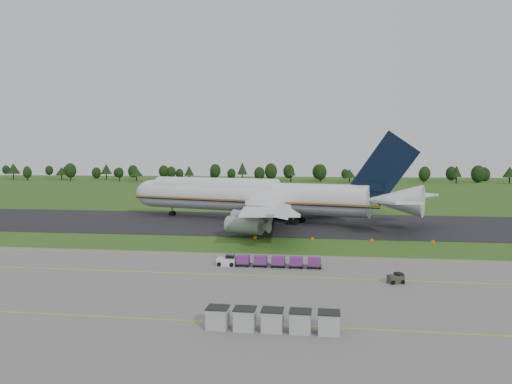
% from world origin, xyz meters
% --- Properties ---
extents(ground, '(600.00, 600.00, 0.00)m').
position_xyz_m(ground, '(0.00, 0.00, 0.00)').
color(ground, '#2E5419').
rests_on(ground, ground).
extents(apron, '(300.00, 52.00, 0.06)m').
position_xyz_m(apron, '(0.00, -34.00, 0.03)').
color(apron, slate).
rests_on(apron, ground).
extents(taxiway, '(300.00, 40.00, 0.08)m').
position_xyz_m(taxiway, '(0.00, 28.00, 0.04)').
color(taxiway, black).
rests_on(taxiway, ground).
extents(apron_markings, '(300.00, 30.20, 0.01)m').
position_xyz_m(apron_markings, '(0.00, -26.98, 0.06)').
color(apron_markings, gold).
rests_on(apron_markings, apron).
extents(tree_line, '(527.12, 24.10, 11.96)m').
position_xyz_m(tree_line, '(-2.38, 220.09, 6.19)').
color(tree_line, black).
rests_on(tree_line, ground).
extents(aircraft, '(72.63, 67.50, 20.43)m').
position_xyz_m(aircraft, '(-3.61, 31.53, 5.83)').
color(aircraft, silver).
rests_on(aircraft, ground).
extents(baggage_train, '(14.28, 1.51, 1.46)m').
position_xyz_m(baggage_train, '(5.09, -16.77, 0.84)').
color(baggage_train, silver).
rests_on(baggage_train, apron).
extents(utility_cart, '(2.05, 1.62, 0.99)m').
position_xyz_m(utility_cart, '(21.20, -23.39, 0.54)').
color(utility_cart, '#323525').
rests_on(utility_cart, apron).
extents(uld_row, '(11.49, 1.89, 1.87)m').
position_xyz_m(uld_row, '(8.55, -41.52, 1.00)').
color(uld_row, '#A2A2A2').
rests_on(uld_row, apron).
extents(edge_markers, '(31.62, 0.30, 0.60)m').
position_xyz_m(edge_markers, '(15.71, 5.74, 0.27)').
color(edge_markers, orange).
rests_on(edge_markers, ground).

